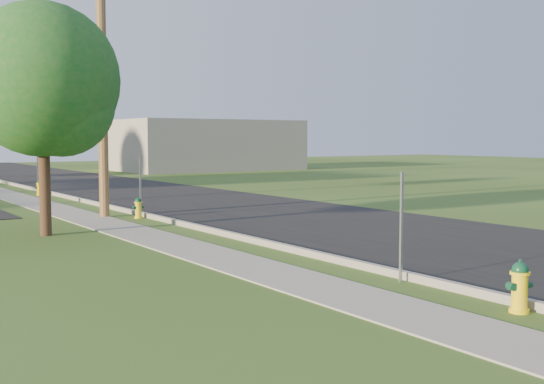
{
  "coord_description": "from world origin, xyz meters",
  "views": [
    {
      "loc": [
        -8.46,
        -4.58,
        2.61
      ],
      "look_at": [
        0.0,
        8.0,
        1.4
      ],
      "focal_mm": 45.0,
      "sensor_mm": 36.0,
      "label": 1
    }
  ],
  "objects_px": {
    "utility_pole_mid": "(102,65)",
    "hydrant_mid": "(138,208)",
    "tree_verge": "(47,86)",
    "hydrant_near": "(520,287)",
    "hydrant_far": "(39,188)"
  },
  "relations": [
    {
      "from": "utility_pole_mid",
      "to": "hydrant_far",
      "type": "bearing_deg",
      "value": 87.01
    },
    {
      "from": "hydrant_near",
      "to": "hydrant_far",
      "type": "bearing_deg",
      "value": 90.66
    },
    {
      "from": "hydrant_mid",
      "to": "hydrant_far",
      "type": "distance_m",
      "value": 10.66
    },
    {
      "from": "tree_verge",
      "to": "hydrant_far",
      "type": "distance_m",
      "value": 13.85
    },
    {
      "from": "hydrant_near",
      "to": "hydrant_mid",
      "type": "xyz_separation_m",
      "value": [
        -0.01,
        14.38,
        -0.05
      ]
    },
    {
      "from": "utility_pole_mid",
      "to": "tree_verge",
      "type": "xyz_separation_m",
      "value": [
        -2.7,
        -3.29,
        -0.98
      ]
    },
    {
      "from": "utility_pole_mid",
      "to": "hydrant_mid",
      "type": "bearing_deg",
      "value": -51.01
    },
    {
      "from": "tree_verge",
      "to": "hydrant_far",
      "type": "height_order",
      "value": "tree_verge"
    },
    {
      "from": "tree_verge",
      "to": "hydrant_mid",
      "type": "relative_size",
      "value": 8.81
    },
    {
      "from": "hydrant_near",
      "to": "hydrant_far",
      "type": "relative_size",
      "value": 1.1
    },
    {
      "from": "hydrant_near",
      "to": "utility_pole_mid",
      "type": "bearing_deg",
      "value": 92.97
    },
    {
      "from": "hydrant_mid",
      "to": "hydrant_near",
      "type": "bearing_deg",
      "value": -89.94
    },
    {
      "from": "hydrant_mid",
      "to": "hydrant_far",
      "type": "relative_size",
      "value": 0.96
    },
    {
      "from": "tree_verge",
      "to": "hydrant_near",
      "type": "relative_size",
      "value": 7.67
    },
    {
      "from": "tree_verge",
      "to": "hydrant_near",
      "type": "height_order",
      "value": "tree_verge"
    }
  ]
}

